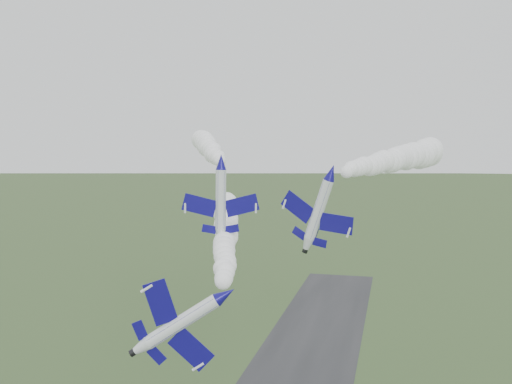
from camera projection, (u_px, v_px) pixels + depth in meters
jet_lead at (226, 295)px, 54.31m from camera, size 5.82×11.49×8.27m
smoke_trail_jet_lead at (226, 231)px, 85.78m from camera, size 22.09×56.03×4.43m
jet_pair_left at (221, 162)px, 77.66m from camera, size 10.47×12.05×3.07m
smoke_trail_jet_pair_left at (208, 147)px, 111.27m from camera, size 26.05×59.75×4.74m
jet_pair_right at (331, 172)px, 74.56m from camera, size 10.24×12.59×4.18m
smoke_trail_jet_pair_right at (398, 159)px, 101.54m from camera, size 21.02×56.44×5.77m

